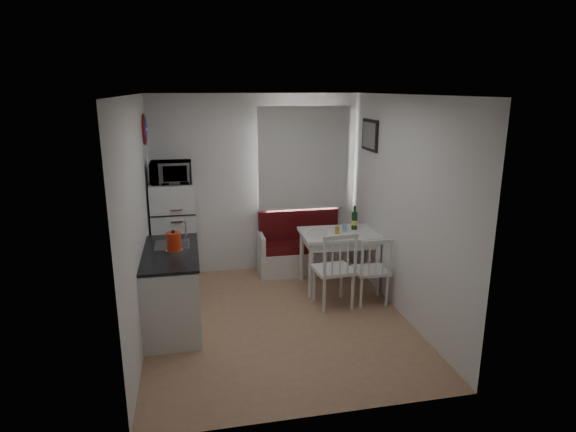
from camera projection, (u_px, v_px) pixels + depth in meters
name	position (u px, v px, depth m)	size (l,w,h in m)	color
floor	(278.00, 320.00, 5.70)	(3.00, 3.50, 0.02)	tan
ceiling	(277.00, 95.00, 5.03)	(3.00, 3.50, 0.02)	white
wall_back	(256.00, 185.00, 7.02)	(3.00, 0.02, 2.60)	white
wall_front	(319.00, 271.00, 3.71)	(3.00, 0.02, 2.60)	white
wall_left	(138.00, 222.00, 5.07)	(0.02, 3.50, 2.60)	white
wall_right	(403.00, 208.00, 5.66)	(0.02, 3.50, 2.60)	white
window	(303.00, 161.00, 7.04)	(1.22, 0.06, 1.47)	white
curtain	(304.00, 159.00, 6.97)	(1.35, 0.02, 1.50)	white
kitchen_counter	(172.00, 288.00, 5.50)	(0.62, 1.32, 1.16)	white
wall_sign	(146.00, 129.00, 6.23)	(0.40, 0.40, 0.03)	navy
picture_frame	(370.00, 135.00, 6.50)	(0.04, 0.52, 0.42)	black
bench	(301.00, 252.00, 7.17)	(1.26, 0.49, 0.90)	white
dining_table	(339.00, 238.00, 6.53)	(1.06, 0.76, 0.78)	white
chair_left	(336.00, 262.00, 5.86)	(0.50, 0.48, 0.53)	white
chair_right	(374.00, 264.00, 5.98)	(0.43, 0.41, 0.48)	white
fridge	(175.00, 234.00, 6.61)	(0.58, 0.58, 1.45)	white
microwave	(171.00, 172.00, 6.34)	(0.53, 0.36, 0.29)	white
kettle	(174.00, 242.00, 5.30)	(0.19, 0.19, 0.25)	red
wine_bottle	(355.00, 218.00, 6.60)	(0.08, 0.08, 0.33)	#133D1A
drinking_glass_orange	(337.00, 230.00, 6.43)	(0.06, 0.06, 0.09)	gold
drinking_glass_blue	(344.00, 227.00, 6.55)	(0.06, 0.06, 0.10)	#8EC6F2
plate	(318.00, 232.00, 6.46)	(0.26, 0.26, 0.02)	white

